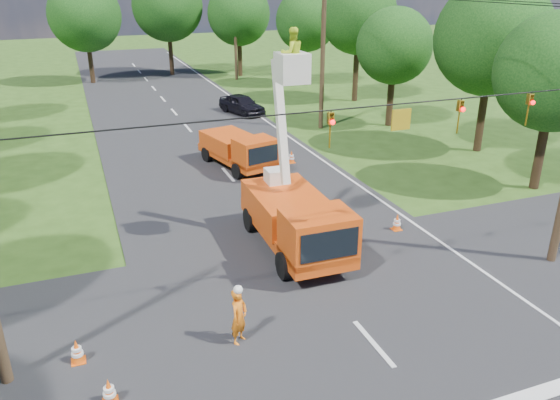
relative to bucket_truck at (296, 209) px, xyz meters
name	(u,v)px	position (x,y,z in m)	size (l,w,h in m)	color
ground	(205,149)	(-0.12, 13.90, -1.69)	(140.00, 140.00, 0.00)	#2C4A16
road_main	(205,149)	(-0.12, 13.90, -1.69)	(12.00, 100.00, 0.06)	black
road_cross	(341,307)	(-0.12, -4.10, -1.69)	(56.00, 10.00, 0.07)	black
edge_line	(292,140)	(5.48, 13.90, -1.69)	(0.12, 90.00, 0.02)	silver
bucket_truck	(296,209)	(0.00, 0.00, 0.00)	(2.65, 6.40, 8.03)	#D3420E
second_truck	(239,149)	(0.77, 9.88, -0.64)	(3.14, 5.66, 2.01)	#D3420E
ground_worker	(239,317)	(-3.60, -4.65, -0.84)	(0.62, 0.41, 1.70)	orange
distant_car	(242,104)	(4.58, 21.70, -0.96)	(1.71, 4.25, 1.45)	black
traffic_cone_2	(292,230)	(0.23, 0.91, -1.33)	(0.38, 0.38, 0.71)	#EE550C
traffic_cone_3	(308,196)	(2.25, 3.96, -1.33)	(0.38, 0.38, 0.71)	#EE550C
traffic_cone_4	(109,391)	(-7.22, -5.83, -1.33)	(0.38, 0.38, 0.71)	#EE550C
traffic_cone_5	(77,351)	(-7.89, -3.96, -1.33)	(0.38, 0.38, 0.71)	#EE550C
traffic_cone_7	(291,157)	(3.70, 9.60, -1.33)	(0.38, 0.38, 0.71)	#EE550C
traffic_cone_8	(397,222)	(4.50, 0.11, -1.33)	(0.38, 0.38, 0.71)	#EE550C
pole_right_mid	(323,51)	(8.38, 15.90, 3.42)	(1.80, 0.30, 10.00)	#4C3823
pole_right_far	(235,26)	(8.38, 35.90, 3.42)	(1.80, 0.30, 10.00)	#4C3823
signal_span	(420,117)	(2.11, -4.10, 4.19)	(18.00, 0.29, 1.07)	black
tree_right_a	(555,72)	(13.38, 1.90, 3.88)	(5.40, 5.40, 8.28)	#382616
tree_right_b	(493,38)	(14.88, 7.90, 4.75)	(6.40, 6.40, 9.65)	#382616
tree_right_c	(394,46)	(13.08, 14.90, 3.63)	(5.00, 5.00, 7.83)	#382616
tree_right_d	(359,16)	(14.68, 22.90, 4.99)	(6.00, 6.00, 9.70)	#382616
tree_right_e	(306,20)	(13.68, 30.90, 4.12)	(5.60, 5.60, 8.63)	#382616
tree_far_a	(85,16)	(-5.12, 38.90, 4.50)	(6.60, 6.60, 9.50)	#382616
tree_far_b	(167,6)	(2.88, 40.90, 5.12)	(7.00, 7.00, 10.32)	#382616
tree_far_c	(239,14)	(9.38, 37.90, 4.38)	(6.20, 6.20, 9.18)	#382616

